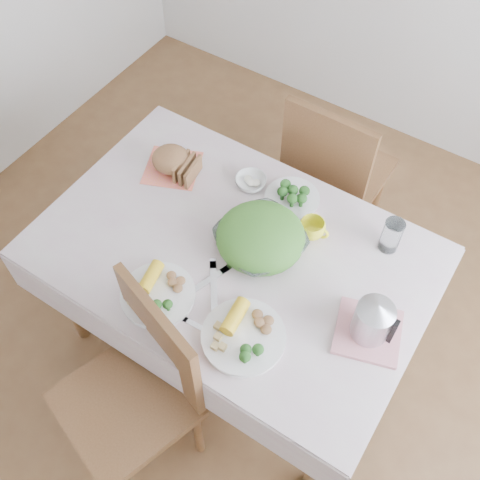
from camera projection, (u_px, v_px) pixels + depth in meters
The scene contains 19 objects.
floor at pixel (234, 336), 2.79m from camera, with size 3.60×3.60×0.00m, color brown.
dining_table at pixel (234, 299), 2.48m from camera, with size 1.40×0.90×0.75m, color brown.
tablecloth at pixel (233, 251), 2.17m from camera, with size 1.50×1.00×0.01m, color beige.
chair_near at pixel (126, 406), 2.11m from camera, with size 0.45×0.45×1.00m, color brown.
chair_far at pixel (338, 174), 2.79m from camera, with size 0.45×0.45×1.00m, color brown.
salad_bowl at pixel (260, 241), 2.14m from camera, with size 0.32×0.32×0.08m, color white.
dinner_plate_left at pixel (158, 295), 2.04m from camera, with size 0.28×0.28×0.02m, color white.
dinner_plate_right at pixel (243, 337), 1.94m from camera, with size 0.30×0.30×0.02m, color white.
broccoli_plate at pixel (292, 199), 2.30m from camera, with size 0.23×0.23×0.02m, color beige.
napkin at pixel (172, 168), 2.41m from camera, with size 0.23×0.23×0.00m, color #F3755A.
bread_loaf at pixel (171, 159), 2.37m from camera, with size 0.17×0.16×0.10m, color brown.
fruit_bowl at pixel (251, 182), 2.34m from camera, with size 0.13×0.13×0.04m, color white.
yellow_mug at pixel (312, 229), 2.18m from camera, with size 0.10×0.10×0.08m, color yellow.
glass_tumbler at pixel (391, 237), 2.12m from camera, with size 0.08×0.08×0.15m, color white.
pink_tray at pixel (368, 332), 1.96m from camera, with size 0.22×0.22×0.02m, color #CA7B80.
electric_kettle at pixel (374, 317), 1.86m from camera, with size 0.13×0.13×0.19m, color #B2B5BA.
fork_left at pixel (214, 285), 2.07m from camera, with size 0.02×0.21×0.00m, color silver.
fork_right at pixel (206, 282), 2.08m from camera, with size 0.02×0.21×0.00m, color silver.
knife at pixel (201, 328), 1.97m from camera, with size 0.02×0.17×0.00m, color silver.
Camera 1 is at (0.69, -1.01, 2.55)m, focal length 42.00 mm.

